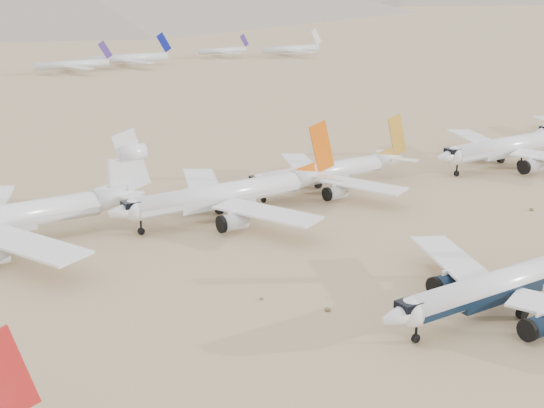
% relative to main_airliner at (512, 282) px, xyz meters
% --- Properties ---
extents(ground, '(7000.00, 7000.00, 0.00)m').
position_rel_main_airliner_xyz_m(ground, '(6.69, 0.78, -4.80)').
color(ground, '#907754').
rests_on(ground, ground).
extents(main_airliner, '(49.47, 48.32, 17.46)m').
position_rel_main_airliner_xyz_m(main_airliner, '(0.00, 0.00, 0.00)').
color(main_airliner, white).
rests_on(main_airliner, ground).
extents(row2_navy_widebody, '(53.99, 52.79, 19.21)m').
position_rel_main_airliner_xyz_m(row2_navy_widebody, '(73.74, 61.33, 0.56)').
color(row2_navy_widebody, white).
rests_on(row2_navy_widebody, ground).
extents(row2_gold_tail, '(46.02, 45.01, 16.39)m').
position_rel_main_airliner_xyz_m(row2_gold_tail, '(16.83, 68.89, -0.22)').
color(row2_gold_tail, white).
rests_on(row2_gold_tail, ground).
extents(row2_orange_tail, '(51.68, 50.55, 18.43)m').
position_rel_main_airliner_xyz_m(row2_orange_tail, '(-13.16, 63.75, 0.37)').
color(row2_orange_tail, white).
rests_on(row2_orange_tail, ground).
extents(row2_white_trijet, '(56.58, 55.30, 20.05)m').
position_rel_main_airliner_xyz_m(row2_white_trijet, '(-57.46, 71.19, 1.00)').
color(row2_white_trijet, white).
rests_on(row2_white_trijet, ground).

